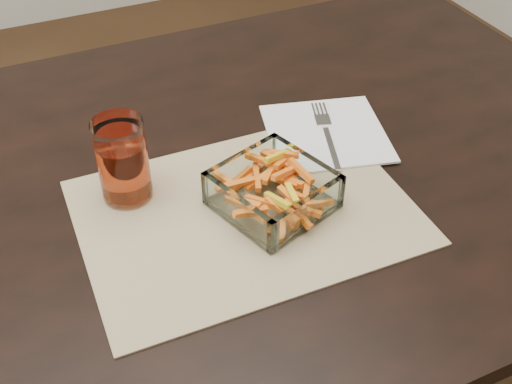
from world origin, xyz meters
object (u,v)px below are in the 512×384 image
fork (326,132)px  glass_bowl (273,193)px  tumbler (123,163)px  dining_table (149,234)px

fork → glass_bowl: bearing=-123.4°
tumbler → dining_table: bearing=8.4°
glass_bowl → tumbler: (-0.18, 0.11, 0.03)m
glass_bowl → fork: 0.19m
dining_table → tumbler: size_ratio=12.96×
tumbler → fork: (0.33, 0.01, -0.05)m
glass_bowl → tumbler: size_ratio=1.42×
fork → tumbler: bearing=-159.2°
tumbler → fork: bearing=1.8°
fork → dining_table: bearing=-159.7°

